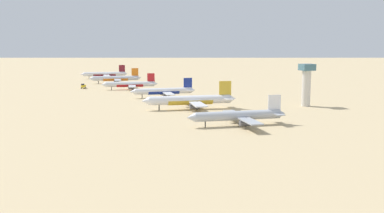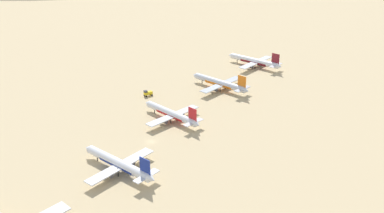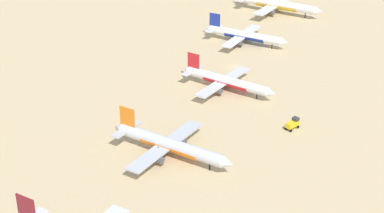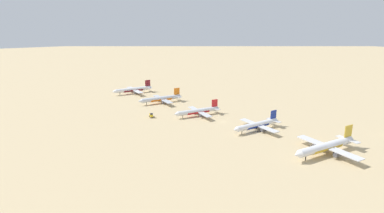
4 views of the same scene
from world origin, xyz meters
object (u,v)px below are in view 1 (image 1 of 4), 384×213
at_px(service_truck, 83,86).
at_px(parked_jet_2, 130,84).
at_px(parked_jet_1, 116,78).
at_px(parked_jet_5, 239,116).
at_px(parked_jet_0, 105,74).
at_px(control_tower, 306,82).
at_px(parked_jet_3, 164,91).
at_px(parked_jet_4, 191,100).

bearing_deg(service_truck, parked_jet_2, 153.91).
distance_m(parked_jet_1, parked_jet_5, 209.33).
relative_size(parked_jet_0, parked_jet_2, 1.08).
xyz_separation_m(parked_jet_2, control_tower, (-85.68, 108.73, 9.32)).
height_order(parked_jet_2, service_truck, parked_jet_2).
relative_size(parked_jet_2, parked_jet_5, 0.96).
bearing_deg(parked_jet_1, control_tower, 119.63).
distance_m(parked_jet_0, parked_jet_3, 161.14).
bearing_deg(parked_jet_2, parked_jet_0, -82.73).
bearing_deg(parked_jet_3, parked_jet_5, 97.66).
relative_size(parked_jet_1, parked_jet_5, 1.02).
distance_m(parked_jet_1, control_tower, 187.12).
height_order(parked_jet_3, service_truck, parked_jet_3).
bearing_deg(parked_jet_5, service_truck, -69.26).
xyz_separation_m(parked_jet_0, service_truck, (20.85, 89.69, -2.32)).
xyz_separation_m(parked_jet_2, service_truck, (34.46, -16.87, -1.99)).
distance_m(parked_jet_0, parked_jet_1, 53.27).
distance_m(parked_jet_3, parked_jet_5, 101.50).
relative_size(parked_jet_0, control_tower, 1.94).
bearing_deg(parked_jet_0, parked_jet_1, 97.42).
height_order(parked_jet_1, parked_jet_3, parked_jet_1).
xyz_separation_m(parked_jet_3, service_truck, (50.56, -68.69, -2.05)).
xyz_separation_m(parked_jet_1, parked_jet_2, (-6.72, 53.74, -0.26)).
bearing_deg(control_tower, parked_jet_3, -39.29).
height_order(parked_jet_4, service_truck, parked_jet_4).
xyz_separation_m(parked_jet_3, control_tower, (-69.57, 56.91, 9.25)).
bearing_deg(service_truck, parked_jet_4, 114.61).
bearing_deg(control_tower, parked_jet_2, -51.76).
distance_m(parked_jet_0, control_tower, 237.25).
distance_m(parked_jet_1, parked_jet_2, 54.16).
relative_size(parked_jet_0, parked_jet_4, 0.89).
relative_size(parked_jet_1, control_tower, 1.91).
height_order(parked_jet_5, service_truck, parked_jet_5).
height_order(parked_jet_3, parked_jet_4, parked_jet_4).
distance_m(parked_jet_3, service_truck, 85.32).
bearing_deg(parked_jet_3, parked_jet_2, -72.73).
bearing_deg(parked_jet_1, parked_jet_2, 97.13).
bearing_deg(parked_jet_1, parked_jet_5, 100.00).
relative_size(parked_jet_3, parked_jet_4, 0.84).
bearing_deg(control_tower, parked_jet_0, -65.24).
bearing_deg(parked_jet_4, parked_jet_0, -80.71).
height_order(parked_jet_0, parked_jet_3, parked_jet_0).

